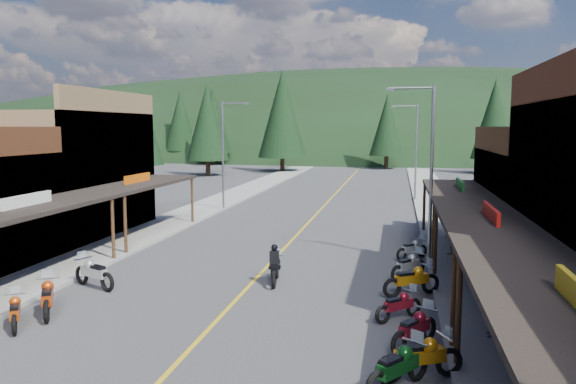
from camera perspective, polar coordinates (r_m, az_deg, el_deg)
The scene contains 32 objects.
ground at distance 19.66m, azimuth -6.18°, elevation -11.75°, with size 220.00×220.00×0.00m, color #38383A.
centerline at distance 38.71m, azimuth 2.61°, elevation -2.56°, with size 0.15×90.00×0.01m, color gold.
sidewalk_west at distance 40.87m, azimuth -9.56°, elevation -2.06°, with size 3.40×94.00×0.15m, color gray.
sidewalk_east at distance 38.42m, azimuth 15.56°, elevation -2.76°, with size 3.40×94.00×0.15m, color gray.
shop_west_3 at distance 35.06m, azimuth -22.54°, elevation 1.76°, with size 10.90×10.20×8.20m.
shop_east_3 at distance 30.45m, azimuth 26.52°, elevation -0.96°, with size 10.90×10.20×6.20m.
streetlight_1 at distance 41.77m, azimuth -6.45°, elevation 4.23°, with size 2.16×0.18×8.00m.
streetlight_2 at distance 25.90m, azimuth 14.06°, elevation 2.61°, with size 2.16×0.18×8.00m.
streetlight_3 at distance 47.86m, azimuth 12.71°, elevation 4.41°, with size 2.16×0.18×8.00m.
ridge_hill at distance 153.03m, azimuth 8.96°, elevation 4.24°, with size 310.00×140.00×60.00m, color black.
pine_0 at distance 91.91m, azimuth -18.82°, elevation 6.47°, with size 5.04×5.04×11.00m.
pine_1 at distance 92.66m, azimuth -7.64°, elevation 7.23°, with size 5.88×5.88×12.50m.
pine_2 at distance 77.41m, azimuth -0.58°, elevation 7.97°, with size 6.72×6.72×14.00m.
pine_3 at distance 83.82m, azimuth 10.03°, elevation 6.74°, with size 5.04×5.04×11.00m.
pine_4 at distance 78.80m, azimuth 20.26°, elevation 6.99°, with size 5.88×5.88×12.50m.
pine_7 at distance 101.06m, azimuth -10.88°, elevation 7.12°, with size 5.88×5.88×12.50m.
pine_8 at distance 64.05m, azimuth -14.56°, elevation 6.24°, with size 4.48×4.48×10.00m.
pine_10 at distance 71.79m, azimuth -8.20°, elevation 7.05°, with size 5.38×5.38×11.60m.
pine_11 at distance 57.65m, azimuth 25.72°, elevation 6.98°, with size 5.82×5.82×12.40m.
bike_west_6 at distance 19.57m, azimuth -25.99°, elevation -10.75°, with size 0.66×1.98×1.13m, color #C9480E, non-canonical shape.
bike_west_7 at distance 20.36m, azimuth -23.24°, elevation -9.66°, with size 0.77×2.32×1.33m, color #BE3B0D, non-canonical shape.
bike_west_8 at distance 23.02m, azimuth -19.12°, elevation -7.64°, with size 0.77×2.31×1.32m, color #A5A6AB, non-canonical shape.
bike_east_5 at distance 14.00m, azimuth 11.12°, elevation -16.89°, with size 0.73×2.20×1.26m, color #0D4517, non-canonical shape.
bike_east_6 at distance 14.62m, azimuth 13.26°, elevation -15.83°, with size 0.75×2.26×1.29m, color #B2690C, non-canonical shape.
bike_east_7 at distance 16.54m, azimuth 12.74°, elevation -13.25°, with size 0.71×2.13×1.22m, color maroon, non-canonical shape.
bike_east_8 at distance 18.68m, azimuth 11.18°, elevation -11.10°, with size 0.63×1.88×1.08m, color maroon, non-canonical shape.
bike_east_9 at distance 21.30m, azimuth 12.45°, elevation -8.58°, with size 0.77×2.30×1.31m, color #C9800E, non-canonical shape.
bike_east_10 at distance 23.62m, azimuth 12.13°, elevation -7.20°, with size 0.70×2.10×1.20m, color #95959A, non-canonical shape.
bike_east_11 at distance 27.05m, azimuth 12.49°, elevation -5.58°, with size 0.63×1.89×1.08m, color #A2A2A7, non-canonical shape.
rider_on_bike at distance 22.43m, azimuth -1.29°, elevation -7.65°, with size 1.00×2.23×1.64m.
pedestrian_east_a at distance 17.57m, azimuth 20.00°, elevation -11.01°, with size 0.61×0.40×1.67m, color #281F2F.
pedestrian_east_b at distance 27.84m, azimuth 16.26°, elevation -4.40°, with size 0.81×0.47×1.68m, color brown.
Camera 1 is at (5.58, -17.81, 6.19)m, focal length 35.00 mm.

